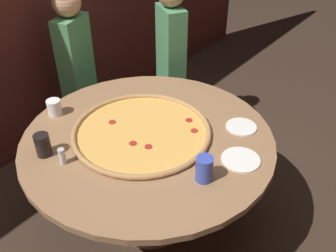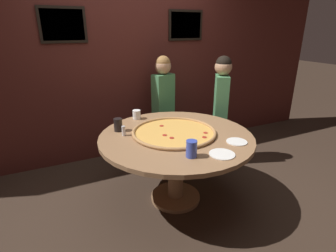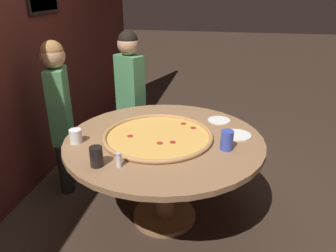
{
  "view_description": "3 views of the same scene",
  "coord_description": "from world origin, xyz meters",
  "px_view_note": "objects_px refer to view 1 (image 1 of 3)",
  "views": [
    {
      "loc": [
        -1.31,
        -1.19,
        2.09
      ],
      "look_at": [
        0.11,
        -0.06,
        0.78
      ],
      "focal_mm": 40.0,
      "sensor_mm": 36.0,
      "label": 1
    },
    {
      "loc": [
        -1.08,
        -2.1,
        1.72
      ],
      "look_at": [
        -0.07,
        0.04,
        0.83
      ],
      "focal_mm": 28.0,
      "sensor_mm": 36.0,
      "label": 2
    },
    {
      "loc": [
        -2.19,
        -0.44,
        1.8
      ],
      "look_at": [
        0.01,
        -0.03,
        0.84
      ],
      "focal_mm": 35.0,
      "sensor_mm": 36.0,
      "label": 3
    }
  ],
  "objects_px": {
    "drink_cup_front_edge": "(54,107)",
    "white_plate_left_side": "(241,159)",
    "giant_pizza": "(142,131)",
    "drink_cup_by_shaker": "(204,169)",
    "condiment_shaker": "(62,156)",
    "diner_side_right": "(76,63)",
    "diner_centre_back": "(171,52)",
    "drink_cup_near_right": "(43,145)",
    "dining_table": "(149,154)",
    "white_plate_right_side": "(241,127)"
  },
  "relations": [
    {
      "from": "diner_side_right",
      "to": "white_plate_left_side",
      "type": "bearing_deg",
      "value": 66.34
    },
    {
      "from": "dining_table",
      "to": "diner_side_right",
      "type": "distance_m",
      "value": 1.08
    },
    {
      "from": "drink_cup_front_edge",
      "to": "diner_centre_back",
      "type": "distance_m",
      "value": 1.11
    },
    {
      "from": "giant_pizza",
      "to": "white_plate_left_side",
      "type": "height_order",
      "value": "giant_pizza"
    },
    {
      "from": "drink_cup_front_edge",
      "to": "condiment_shaker",
      "type": "xyz_separation_m",
      "value": [
        -0.28,
        -0.42,
        -0.0
      ]
    },
    {
      "from": "white_plate_right_side",
      "to": "condiment_shaker",
      "type": "bearing_deg",
      "value": 146.4
    },
    {
      "from": "drink_cup_near_right",
      "to": "condiment_shaker",
      "type": "xyz_separation_m",
      "value": [
        0.01,
        -0.14,
        -0.02
      ]
    },
    {
      "from": "giant_pizza",
      "to": "diner_centre_back",
      "type": "relative_size",
      "value": 0.59
    },
    {
      "from": "drink_cup_by_shaker",
      "to": "diner_side_right",
      "type": "xyz_separation_m",
      "value": [
        0.42,
        1.48,
        -0.02
      ]
    },
    {
      "from": "diner_centre_back",
      "to": "white_plate_left_side",
      "type": "bearing_deg",
      "value": -4.75
    },
    {
      "from": "diner_side_right",
      "to": "diner_centre_back",
      "type": "distance_m",
      "value": 0.76
    },
    {
      "from": "diner_side_right",
      "to": "diner_centre_back",
      "type": "bearing_deg",
      "value": 124.05
    },
    {
      "from": "giant_pizza",
      "to": "white_plate_left_side",
      "type": "bearing_deg",
      "value": -76.09
    },
    {
      "from": "condiment_shaker",
      "to": "diner_side_right",
      "type": "distance_m",
      "value": 1.13
    },
    {
      "from": "drink_cup_front_edge",
      "to": "diner_centre_back",
      "type": "height_order",
      "value": "diner_centre_back"
    },
    {
      "from": "dining_table",
      "to": "drink_cup_near_right",
      "type": "bearing_deg",
      "value": 144.78
    },
    {
      "from": "dining_table",
      "to": "white_plate_left_side",
      "type": "height_order",
      "value": "white_plate_left_side"
    },
    {
      "from": "drink_cup_near_right",
      "to": "diner_centre_back",
      "type": "height_order",
      "value": "diner_centre_back"
    },
    {
      "from": "drink_cup_near_right",
      "to": "white_plate_left_side",
      "type": "relative_size",
      "value": 0.62
    },
    {
      "from": "drink_cup_front_edge",
      "to": "white_plate_left_side",
      "type": "bearing_deg",
      "value": -73.6
    },
    {
      "from": "condiment_shaker",
      "to": "diner_centre_back",
      "type": "xyz_separation_m",
      "value": [
        1.38,
        0.34,
        0.01
      ]
    },
    {
      "from": "white_plate_right_side",
      "to": "diner_side_right",
      "type": "distance_m",
      "value": 1.41
    },
    {
      "from": "giant_pizza",
      "to": "diner_centre_back",
      "type": "xyz_separation_m",
      "value": [
        0.91,
        0.49,
        0.04
      ]
    },
    {
      "from": "drink_cup_by_shaker",
      "to": "condiment_shaker",
      "type": "distance_m",
      "value": 0.76
    },
    {
      "from": "giant_pizza",
      "to": "drink_cup_near_right",
      "type": "bearing_deg",
      "value": 148.93
    },
    {
      "from": "giant_pizza",
      "to": "diner_side_right",
      "type": "bearing_deg",
      "value": 71.92
    },
    {
      "from": "white_plate_right_side",
      "to": "condiment_shaker",
      "type": "distance_m",
      "value": 1.07
    },
    {
      "from": "diner_side_right",
      "to": "diner_centre_back",
      "type": "relative_size",
      "value": 0.99
    },
    {
      "from": "condiment_shaker",
      "to": "diner_centre_back",
      "type": "height_order",
      "value": "diner_centre_back"
    },
    {
      "from": "giant_pizza",
      "to": "white_plate_left_side",
      "type": "xyz_separation_m",
      "value": [
        0.15,
        -0.59,
        -0.01
      ]
    },
    {
      "from": "diner_side_right",
      "to": "white_plate_right_side",
      "type": "bearing_deg",
      "value": 76.77
    },
    {
      "from": "dining_table",
      "to": "giant_pizza",
      "type": "relative_size",
      "value": 1.79
    },
    {
      "from": "giant_pizza",
      "to": "diner_side_right",
      "type": "height_order",
      "value": "diner_side_right"
    },
    {
      "from": "dining_table",
      "to": "drink_cup_by_shaker",
      "type": "height_order",
      "value": "drink_cup_by_shaker"
    },
    {
      "from": "dining_table",
      "to": "white_plate_right_side",
      "type": "distance_m",
      "value": 0.59
    },
    {
      "from": "drink_cup_by_shaker",
      "to": "white_plate_right_side",
      "type": "xyz_separation_m",
      "value": [
        0.52,
        0.07,
        -0.07
      ]
    },
    {
      "from": "giant_pizza",
      "to": "diner_centre_back",
      "type": "distance_m",
      "value": 1.03
    },
    {
      "from": "condiment_shaker",
      "to": "diner_side_right",
      "type": "bearing_deg",
      "value": 45.92
    },
    {
      "from": "dining_table",
      "to": "drink_cup_front_edge",
      "type": "bearing_deg",
      "value": 107.23
    },
    {
      "from": "giant_pizza",
      "to": "drink_cup_by_shaker",
      "type": "relative_size",
      "value": 5.96
    },
    {
      "from": "drink_cup_by_shaker",
      "to": "diner_side_right",
      "type": "bearing_deg",
      "value": 74.21
    },
    {
      "from": "white_plate_left_side",
      "to": "diner_side_right",
      "type": "relative_size",
      "value": 0.15
    },
    {
      "from": "dining_table",
      "to": "white_plate_left_side",
      "type": "xyz_separation_m",
      "value": [
        0.15,
        -0.54,
        0.14
      ]
    },
    {
      "from": "dining_table",
      "to": "white_plate_left_side",
      "type": "bearing_deg",
      "value": -74.55
    },
    {
      "from": "diner_centre_back",
      "to": "diner_side_right",
      "type": "bearing_deg",
      "value": -97.97
    },
    {
      "from": "dining_table",
      "to": "drink_cup_near_right",
      "type": "relative_size",
      "value": 11.36
    },
    {
      "from": "drink_cup_by_shaker",
      "to": "condiment_shaker",
      "type": "height_order",
      "value": "drink_cup_by_shaker"
    },
    {
      "from": "drink_cup_by_shaker",
      "to": "drink_cup_front_edge",
      "type": "bearing_deg",
      "value": 94.9
    },
    {
      "from": "drink_cup_by_shaker",
      "to": "drink_cup_near_right",
      "type": "height_order",
      "value": "drink_cup_by_shaker"
    },
    {
      "from": "giant_pizza",
      "to": "drink_cup_near_right",
      "type": "relative_size",
      "value": 6.34
    }
  ]
}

